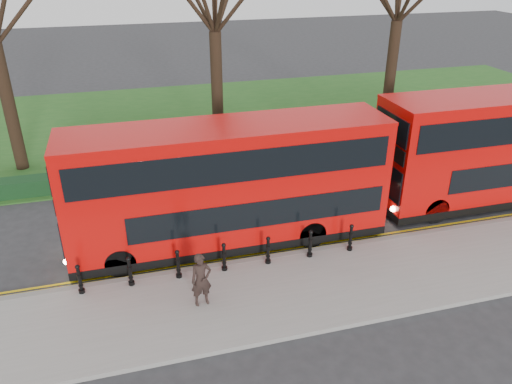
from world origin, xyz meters
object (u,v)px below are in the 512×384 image
object	(u,v)px
pedestrian	(201,280)
bollard_row	(224,257)
bus_lead	(229,186)
bus_rear	(512,147)

from	to	relation	value
pedestrian	bollard_row	bearing A→B (deg)	49.19
bollard_row	bus_lead	xyz separation A→B (m)	(0.67, 2.00, 1.65)
pedestrian	bus_lead	bearing A→B (deg)	57.17
bus_rear	pedestrian	bearing A→B (deg)	-164.45
bollard_row	bus_rear	size ratio (longest dim) A/B	0.80
bus_rear	bus_lead	bearing A→B (deg)	-178.25
bollard_row	bus_rear	bearing A→B (deg)	10.30
bollard_row	pedestrian	distance (m)	1.90
bus_rear	pedestrian	distance (m)	14.70
bollard_row	bus_rear	distance (m)	13.40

